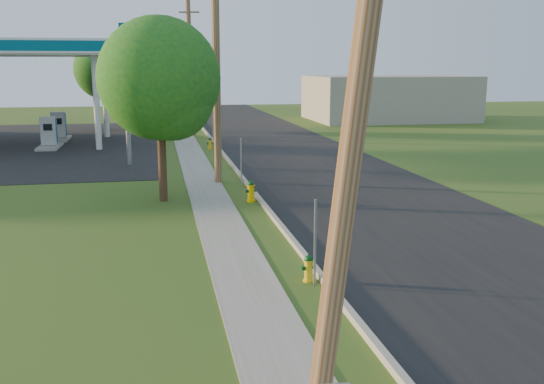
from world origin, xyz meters
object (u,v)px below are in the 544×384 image
(utility_pole_far, at_px, (191,67))
(fuel_pump_ne, at_px, (49,136))
(fuel_pump_se, at_px, (59,130))
(tree_lot, at_px, (105,72))
(utility_pole_mid, at_px, (216,64))
(hydrant_far, at_px, (210,143))
(utility_pole_near, at_px, (361,71))
(hydrant_near, at_px, (309,268))
(price_pylon, at_px, (124,54))
(tree_verge, at_px, (162,83))
(hydrant_mid, at_px, (251,191))

(utility_pole_far, distance_m, fuel_pump_ne, 10.99)
(fuel_pump_se, bearing_deg, tree_lot, 67.11)
(utility_pole_mid, bearing_deg, tree_lot, 104.78)
(fuel_pump_ne, relative_size, hydrant_far, 4.36)
(utility_pole_near, distance_m, utility_pole_far, 36.00)
(utility_pole_near, height_order, hydrant_near, utility_pole_near)
(price_pylon, xyz_separation_m, hydrant_near, (4.68, -18.01, -5.11))
(fuel_pump_ne, bearing_deg, price_pylon, -56.31)
(utility_pole_near, height_order, tree_lot, utility_pole_near)
(price_pylon, height_order, tree_verge, price_pylon)
(utility_pole_mid, height_order, fuel_pump_ne, utility_pole_mid)
(fuel_pump_se, xyz_separation_m, tree_verge, (6.64, -20.26, 3.55))
(fuel_pump_ne, distance_m, fuel_pump_se, 4.00)
(tree_verge, bearing_deg, fuel_pump_ne, 112.21)
(fuel_pump_se, bearing_deg, utility_pole_mid, -62.37)
(fuel_pump_se, relative_size, price_pylon, 0.47)
(utility_pole_far, xyz_separation_m, fuel_pump_se, (-8.90, -1.00, -4.08))
(fuel_pump_ne, height_order, hydrant_far, fuel_pump_ne)
(price_pylon, xyz_separation_m, hydrant_mid, (4.68, -9.48, -5.03))
(utility_pole_near, xyz_separation_m, fuel_pump_se, (-8.90, 35.00, -4.08))
(utility_pole_near, height_order, utility_pole_mid, utility_pole_mid)
(tree_verge, distance_m, hydrant_mid, 4.97)
(utility_pole_near, bearing_deg, hydrant_far, 88.80)
(utility_pole_mid, distance_m, hydrant_far, 11.57)
(tree_verge, xyz_separation_m, tree_lot, (-3.92, 26.70, 0.19))
(utility_pole_near, relative_size, price_pylon, 1.38)
(hydrant_mid, xyz_separation_m, hydrant_far, (-0.18, 14.59, -0.04))
(tree_lot, bearing_deg, price_pylon, -82.75)
(fuel_pump_ne, height_order, tree_verge, tree_verge)
(fuel_pump_se, height_order, hydrant_mid, fuel_pump_se)
(utility_pole_far, bearing_deg, tree_lot, 138.67)
(utility_pole_near, bearing_deg, utility_pole_mid, 90.00)
(utility_pole_near, height_order, tree_verge, utility_pole_near)
(utility_pole_near, bearing_deg, fuel_pump_ne, 106.02)
(utility_pole_near, distance_m, tree_verge, 14.92)
(tree_lot, relative_size, hydrant_mid, 8.42)
(utility_pole_near, xyz_separation_m, utility_pole_mid, (-0.00, 18.00, 0.15))
(price_pylon, relative_size, tree_lot, 0.99)
(utility_pole_far, xyz_separation_m, tree_lot, (-6.18, 5.44, -0.34))
(utility_pole_near, height_order, fuel_pump_ne, utility_pole_near)
(utility_pole_far, height_order, hydrant_mid, utility_pole_far)
(utility_pole_far, relative_size, hydrant_near, 14.32)
(utility_pole_far, height_order, price_pylon, utility_pole_far)
(utility_pole_mid, relative_size, hydrant_mid, 11.91)
(utility_pole_far, xyz_separation_m, hydrant_mid, (0.78, -21.98, -4.40))
(tree_lot, distance_m, hydrant_near, 36.85)
(utility_pole_near, relative_size, tree_verge, 1.43)
(utility_pole_mid, distance_m, price_pylon, 6.76)
(utility_pole_near, xyz_separation_m, fuel_pump_ne, (-8.90, 31.00, -4.08))
(tree_verge, height_order, hydrant_mid, tree_verge)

